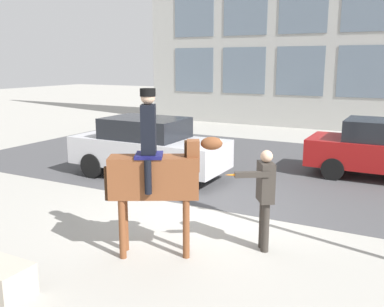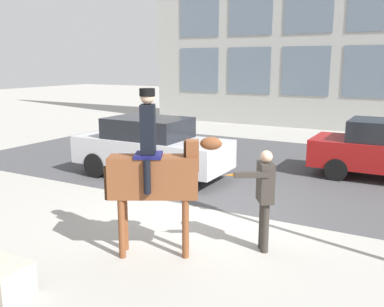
% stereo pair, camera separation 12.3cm
% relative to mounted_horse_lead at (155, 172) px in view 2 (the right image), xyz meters
% --- Properties ---
extents(ground_plane, '(80.00, 80.00, 0.00)m').
position_rel_mounted_horse_lead_xyz_m(ground_plane, '(-0.08, 1.89, -1.39)').
color(ground_plane, '#9E9B93').
extents(road_surface, '(19.03, 8.50, 0.01)m').
position_rel_mounted_horse_lead_xyz_m(road_surface, '(-0.08, 6.64, -1.39)').
color(road_surface, '#444447').
rests_on(road_surface, ground_plane).
extents(mounted_horse_lead, '(1.73, 1.15, 2.71)m').
position_rel_mounted_horse_lead_xyz_m(mounted_horse_lead, '(0.00, 0.00, 0.00)').
color(mounted_horse_lead, brown).
rests_on(mounted_horse_lead, ground_plane).
extents(pedestrian_bystander, '(0.71, 0.79, 1.71)m').
position_rel_mounted_horse_lead_xyz_m(pedestrian_bystander, '(1.49, 0.96, -0.38)').
color(pedestrian_bystander, '#332D28').
rests_on(pedestrian_bystander, ground_plane).
extents(street_car_near_lane, '(4.27, 1.79, 1.63)m').
position_rel_mounted_horse_lead_xyz_m(street_car_near_lane, '(-2.82, 3.98, -0.55)').
color(street_car_near_lane, '#B7B7BC').
rests_on(street_car_near_lane, ground_plane).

